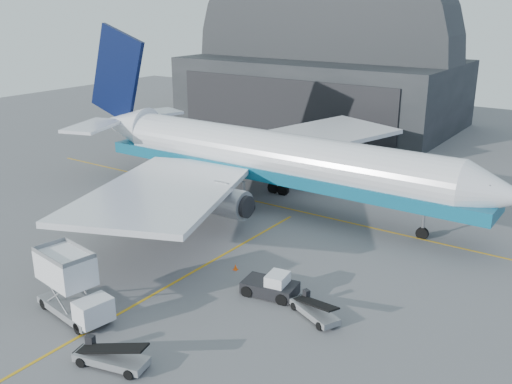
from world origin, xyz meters
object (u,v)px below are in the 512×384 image
Objects in this scene: pushback_tug at (271,286)px; belt_loader_b at (314,310)px; belt_loader_a at (111,357)px; airliner at (261,156)px; catering_truck at (71,286)px.

pushback_tug is 4.52m from belt_loader_b.
pushback_tug is at bearing 62.24° from belt_loader_a.
airliner is at bearing 157.72° from belt_loader_b.
catering_truck is (2.69, -28.76, -3.10)m from airliner.
belt_loader_a reaches higher than pushback_tug.
catering_truck is 17.86m from belt_loader_b.
belt_loader_a is (7.03, -2.74, -1.78)m from catering_truck.
airliner is 11.98× the size of belt_loader_b.
airliner reaches higher than pushback_tug.
belt_loader_a is at bearing -12.42° from catering_truck.
airliner is 33.33m from belt_loader_a.
catering_truck is 7.75m from belt_loader_a.
pushback_tug is at bearing -167.90° from belt_loader_b.
catering_truck is 1.57× the size of pushback_tug.
pushback_tug is (13.08, -17.92, -4.75)m from airliner.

